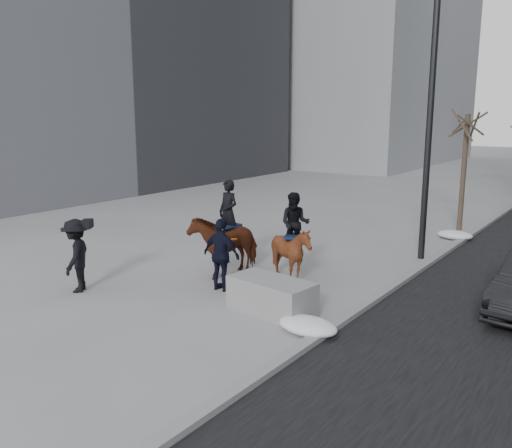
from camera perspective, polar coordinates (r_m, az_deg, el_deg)
The scene contains 11 objects.
ground at distance 12.84m, azimuth -3.17°, elevation -7.46°, with size 120.00×120.00×0.00m, color gray.
curb at distance 20.37m, azimuth 21.88°, elevation -0.85°, with size 0.25×90.00×0.12m, color gray.
building_left at distance 33.46m, azimuth -19.13°, elevation 21.17°, with size 12.00×26.00×20.00m, color #595960.
planter at distance 11.65m, azimuth 1.65°, elevation -7.59°, with size 1.85×0.92×0.74m, color gray.
tree_near at distance 20.61m, azimuth 21.05°, elevation 5.64°, with size 1.20×1.20×4.58m, color #372720, non-canonical shape.
mounted_left at distance 14.28m, azimuth -3.23°, elevation -1.61°, with size 1.18×2.03×2.48m.
mounted_right at distance 13.52m, azimuth 3.83°, elevation -2.44°, with size 1.63×1.71×2.27m.
feeder at distance 12.93m, azimuth -3.65°, elevation -3.26°, with size 1.03×0.86×1.75m.
camera_crew at distance 13.53m, azimuth -18.40°, elevation -3.14°, with size 1.20×1.30×1.75m.
lamppost at distance 15.85m, azimuth 17.78°, elevation 14.03°, with size 0.25×2.62×9.09m.
snow_piles at distance 14.48m, azimuth 14.39°, elevation -4.95°, with size 1.23×10.43×0.31m.
Camera 1 is at (7.66, -9.38, 4.25)m, focal length 38.00 mm.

